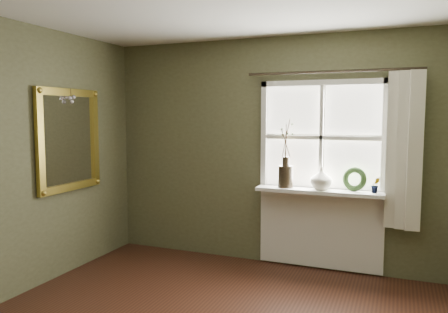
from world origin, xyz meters
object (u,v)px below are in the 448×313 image
dark_jug (285,177)px  gilt_mirror (69,140)px  cream_vase (321,178)px  wreath (354,182)px

dark_jug → gilt_mirror: gilt_mirror is taller
dark_jug → gilt_mirror: bearing=-155.4°
cream_vase → wreath: bearing=6.7°
cream_vase → wreath: 0.35m
cream_vase → wreath: size_ratio=0.94×
gilt_mirror → dark_jug: bearing=24.6°
cream_vase → gilt_mirror: (-2.54, -0.98, 0.42)m
wreath → gilt_mirror: 3.09m
wreath → gilt_mirror: gilt_mirror is taller
cream_vase → wreath: (0.34, 0.04, -0.02)m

